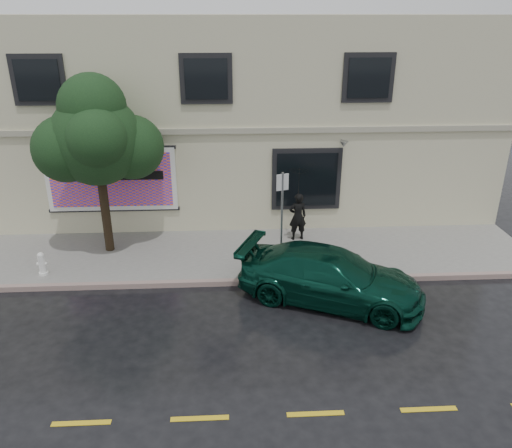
{
  "coord_description": "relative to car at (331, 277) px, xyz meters",
  "views": [
    {
      "loc": [
        0.67,
        -10.76,
        7.05
      ],
      "look_at": [
        1.37,
        2.2,
        1.54
      ],
      "focal_mm": 35.0,
      "sensor_mm": 36.0,
      "label": 1
    }
  ],
  "objects": [
    {
      "name": "road_marking",
      "position": [
        -3.24,
        -4.06,
        -0.7
      ],
      "size": [
        19.0,
        0.12,
        0.01
      ],
      "primitive_type": "cube",
      "color": "gold",
      "rests_on": "ground"
    },
    {
      "name": "billboard",
      "position": [
        -6.44,
        4.36,
        1.35
      ],
      "size": [
        4.3,
        0.16,
        2.2
      ],
      "color": "white",
      "rests_on": "ground"
    },
    {
      "name": "fire_hydrant",
      "position": [
        -7.96,
        1.57,
        -0.22
      ],
      "size": [
        0.28,
        0.27,
        0.69
      ],
      "rotation": [
        0.0,
        0.0,
        0.42
      ],
      "color": "silver",
      "rests_on": "sidewalk"
    },
    {
      "name": "umbrella",
      "position": [
        -0.4,
        3.58,
        1.42
      ],
      "size": [
        1.08,
        1.08,
        0.76
      ],
      "primitive_type": "imported",
      "rotation": [
        0.0,
        0.0,
        -0.05
      ],
      "color": "black",
      "rests_on": "pedestrian"
    },
    {
      "name": "car",
      "position": [
        0.0,
        0.0,
        0.0
      ],
      "size": [
        5.27,
        3.86,
        1.4
      ],
      "primitive_type": "imported",
      "rotation": [
        0.0,
        0.0,
        1.16
      ],
      "color": "#083427",
      "rests_on": "ground"
    },
    {
      "name": "curb",
      "position": [
        -3.24,
        0.94,
        -0.63
      ],
      "size": [
        20.0,
        0.18,
        0.16
      ],
      "primitive_type": "cube",
      "color": "gray",
      "rests_on": "ground"
    },
    {
      "name": "pedestrian",
      "position": [
        -0.4,
        3.58,
        0.25
      ],
      "size": [
        0.63,
        0.46,
        1.6
      ],
      "primitive_type": "imported",
      "rotation": [
        0.0,
        0.0,
        3.29
      ],
      "color": "black",
      "rests_on": "sidewalk"
    },
    {
      "name": "sign_pole",
      "position": [
        -1.14,
        1.62,
        1.17
      ],
      "size": [
        0.35,
        0.13,
        2.9
      ],
      "rotation": [
        0.0,
        0.0,
        0.32
      ],
      "color": "gray",
      "rests_on": "sidewalk"
    },
    {
      "name": "ground",
      "position": [
        -3.24,
        -0.56,
        -0.7
      ],
      "size": [
        90.0,
        90.0,
        0.0
      ],
      "primitive_type": "plane",
      "color": "black",
      "rests_on": "ground"
    },
    {
      "name": "building",
      "position": [
        -3.23,
        8.43,
        2.8
      ],
      "size": [
        20.0,
        8.12,
        7.0
      ],
      "color": "#BEBC99",
      "rests_on": "ground"
    },
    {
      "name": "street_tree",
      "position": [
        -6.41,
        3.1,
        2.95
      ],
      "size": [
        2.66,
        2.66,
        4.85
      ],
      "color": "#312516",
      "rests_on": "sidewalk"
    },
    {
      "name": "sidewalk",
      "position": [
        -3.24,
        2.69,
        -0.63
      ],
      "size": [
        20.0,
        3.5,
        0.15
      ],
      "primitive_type": "cube",
      "color": "gray",
      "rests_on": "ground"
    }
  ]
}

